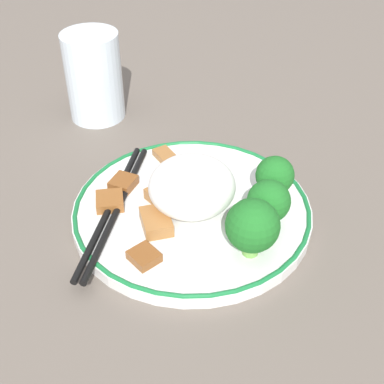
# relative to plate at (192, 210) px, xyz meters

# --- Properties ---
(ground_plane) EXTENTS (3.00, 3.00, 0.00)m
(ground_plane) POSITION_rel_plate_xyz_m (0.00, 0.00, -0.01)
(ground_plane) COLOR #665B51
(plate) EXTENTS (0.25, 0.25, 0.02)m
(plate) POSITION_rel_plate_xyz_m (0.00, 0.00, 0.00)
(plate) COLOR white
(plate) RESTS_ON ground_plane
(rice_mound) EXTENTS (0.09, 0.09, 0.06)m
(rice_mound) POSITION_rel_plate_xyz_m (-0.00, -0.00, 0.03)
(rice_mound) COLOR white
(rice_mound) RESTS_ON plate
(broccoli_back_left) EXTENTS (0.05, 0.05, 0.06)m
(broccoli_back_left) POSITION_rel_plate_xyz_m (0.09, -0.02, 0.04)
(broccoli_back_left) COLOR #72AD4C
(broccoli_back_left) RESTS_ON plate
(broccoli_back_center) EXTENTS (0.04, 0.04, 0.06)m
(broccoli_back_center) POSITION_rel_plate_xyz_m (0.08, 0.02, 0.04)
(broccoli_back_center) COLOR #72AD4C
(broccoli_back_center) RESTS_ON plate
(broccoli_back_right) EXTENTS (0.04, 0.04, 0.05)m
(broccoli_back_right) POSITION_rel_plate_xyz_m (0.06, 0.06, 0.04)
(broccoli_back_right) COLOR #72AD4C
(broccoli_back_right) RESTS_ON plate
(meat_near_front) EXTENTS (0.03, 0.03, 0.01)m
(meat_near_front) POSITION_rel_plate_xyz_m (-0.03, -0.01, 0.01)
(meat_near_front) COLOR #9E6633
(meat_near_front) RESTS_ON plate
(meat_near_left) EXTENTS (0.04, 0.04, 0.01)m
(meat_near_left) POSITION_rel_plate_xyz_m (-0.07, -0.05, 0.01)
(meat_near_left) COLOR brown
(meat_near_left) RESTS_ON plate
(meat_near_right) EXTENTS (0.05, 0.05, 0.01)m
(meat_near_right) POSITION_rel_plate_xyz_m (-0.01, -0.05, 0.01)
(meat_near_right) COLOR #9E6633
(meat_near_right) RESTS_ON plate
(meat_near_back) EXTENTS (0.03, 0.03, 0.01)m
(meat_near_back) POSITION_rel_plate_xyz_m (-0.08, -0.02, 0.01)
(meat_near_back) COLOR brown
(meat_near_back) RESTS_ON plate
(meat_on_rice_edge) EXTENTS (0.04, 0.03, 0.01)m
(meat_on_rice_edge) POSITION_rel_plate_xyz_m (-0.02, 0.06, 0.01)
(meat_on_rice_edge) COLOR #9E6633
(meat_on_rice_edge) RESTS_ON plate
(meat_mid_left) EXTENTS (0.04, 0.03, 0.01)m
(meat_mid_left) POSITION_rel_plate_xyz_m (-0.08, 0.05, 0.01)
(meat_mid_left) COLOR #9E6633
(meat_mid_left) RESTS_ON plate
(meat_mid_right) EXTENTS (0.03, 0.03, 0.01)m
(meat_mid_right) POSITION_rel_plate_xyz_m (0.01, -0.09, 0.01)
(meat_mid_right) COLOR brown
(meat_mid_right) RESTS_ON plate
(chopsticks) EXTENTS (0.11, 0.20, 0.01)m
(chopsticks) POSITION_rel_plate_xyz_m (-0.06, -0.05, 0.01)
(chopsticks) COLOR black
(chopsticks) RESTS_ON plate
(drinking_glass) EXTENTS (0.07, 0.07, 0.12)m
(drinking_glass) POSITION_rel_plate_xyz_m (-0.23, 0.09, 0.05)
(drinking_glass) COLOR silver
(drinking_glass) RESTS_ON ground_plane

